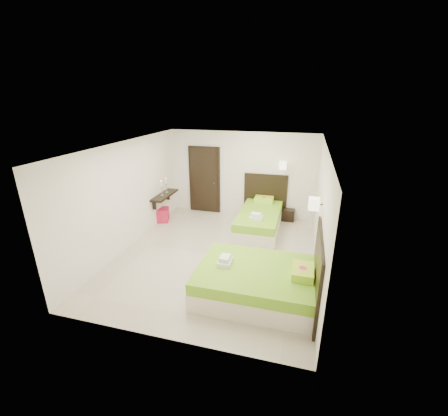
% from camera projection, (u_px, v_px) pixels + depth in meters
% --- Properties ---
extents(floor, '(5.50, 5.50, 0.00)m').
position_uv_depth(floor, '(217.00, 255.00, 7.18)').
color(floor, '#BCB09C').
rests_on(floor, ground).
extents(bed_single, '(1.32, 2.19, 1.81)m').
position_uv_depth(bed_single, '(260.00, 219.00, 8.44)').
color(bed_single, beige).
rests_on(bed_single, ground).
extents(bed_double, '(2.19, 1.86, 1.81)m').
position_uv_depth(bed_double, '(260.00, 281.00, 5.61)').
color(bed_double, beige).
rests_on(bed_double, ground).
extents(nightstand, '(0.41, 0.37, 0.35)m').
position_uv_depth(nightstand, '(288.00, 214.00, 9.13)').
color(nightstand, black).
rests_on(nightstand, ground).
extents(ottoman, '(0.51, 0.51, 0.41)m').
position_uv_depth(ottoman, '(162.00, 215.00, 9.03)').
color(ottoman, '#AA1636').
rests_on(ottoman, ground).
extents(door, '(1.02, 0.15, 2.14)m').
position_uv_depth(door, '(204.00, 180.00, 9.54)').
color(door, black).
rests_on(door, ground).
extents(console_shelf, '(0.35, 1.20, 0.78)m').
position_uv_depth(console_shelf, '(164.00, 195.00, 8.84)').
color(console_shelf, black).
rests_on(console_shelf, ground).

